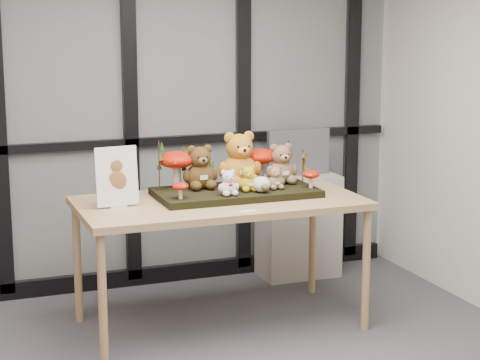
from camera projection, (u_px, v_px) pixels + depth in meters
name	position (u px, v px, depth m)	size (l,w,h in m)	color
room_shell	(166.00, 83.00, 3.58)	(5.00, 5.00, 5.00)	beige
glass_partition	(65.00, 93.00, 5.90)	(4.90, 0.06, 2.78)	#2D383F
display_table	(220.00, 210.00, 5.38)	(1.76, 0.89, 0.82)	#A28158
diorama_tray	(236.00, 192.00, 5.47)	(1.01, 0.50, 0.04)	black
bear_pooh_yellow	(239.00, 156.00, 5.55)	(0.29, 0.26, 0.38)	orange
bear_brown_medium	(200.00, 165.00, 5.46)	(0.23, 0.21, 0.30)	#483214
bear_tan_back	(281.00, 161.00, 5.62)	(0.22, 0.20, 0.29)	brown
bear_small_yellow	(248.00, 177.00, 5.39)	(0.14, 0.12, 0.18)	gold
bear_white_bow	(228.00, 181.00, 5.27)	(0.13, 0.12, 0.18)	white
bear_beige_small	(275.00, 176.00, 5.46)	(0.12, 0.11, 0.16)	olive
plush_cream_hedgehog	(261.00, 184.00, 5.36)	(0.08, 0.07, 0.11)	white
mushroom_back_left	(177.00, 168.00, 5.47)	(0.23, 0.23, 0.26)	#A71405
mushroom_back_right	(260.00, 164.00, 5.67)	(0.22, 0.22, 0.24)	#A71405
mushroom_front_left	(180.00, 190.00, 5.17)	(0.10, 0.10, 0.11)	#A71405
mushroom_front_right	(311.00, 178.00, 5.49)	(0.11, 0.11, 0.12)	#A71405
sprig_green_far_left	(159.00, 166.00, 5.39)	(0.05, 0.05, 0.31)	#12330B
sprig_green_mid_left	(186.00, 166.00, 5.51)	(0.05, 0.05, 0.26)	#12330B
sprig_dry_far_right	(288.00, 161.00, 5.68)	(0.05, 0.05, 0.27)	brown
sprig_dry_mid_right	(303.00, 167.00, 5.58)	(0.05, 0.05, 0.23)	brown
sprig_green_centre	(210.00, 169.00, 5.59)	(0.05, 0.05, 0.20)	#12330B
sign_holder	(117.00, 179.00, 5.13)	(0.26, 0.07, 0.36)	silver
label_card	(248.00, 211.00, 5.06)	(0.10, 0.03, 0.00)	white
cabinet	(298.00, 226.00, 6.49)	(0.57, 0.34, 0.77)	#A79E95
monitor	(298.00, 152.00, 6.40)	(0.48, 0.05, 0.34)	#52555A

